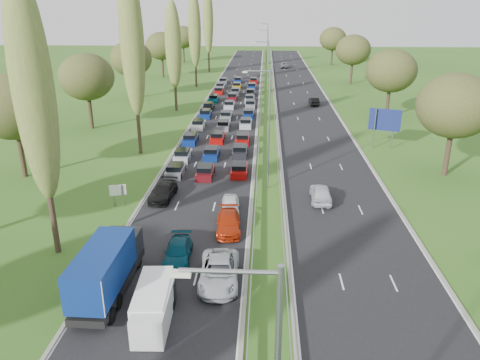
# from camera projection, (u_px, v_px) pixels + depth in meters

# --- Properties ---
(ground) EXTENTS (260.00, 260.00, 0.00)m
(ground) POSITION_uv_depth(u_px,v_px,m) (267.00, 110.00, 82.50)
(ground) COLOR #30581B
(ground) RESTS_ON ground
(near_carriageway) EXTENTS (10.50, 215.00, 0.04)m
(near_carriageway) POSITION_uv_depth(u_px,v_px,m) (230.00, 107.00, 85.17)
(near_carriageway) COLOR black
(near_carriageway) RESTS_ON ground
(far_carriageway) EXTENTS (10.50, 215.00, 0.04)m
(far_carriageway) POSITION_uv_depth(u_px,v_px,m) (305.00, 108.00, 84.50)
(far_carriageway) COLOR black
(far_carriageway) RESTS_ON ground
(central_reservation) EXTENTS (2.36, 215.00, 0.32)m
(central_reservation) POSITION_uv_depth(u_px,v_px,m) (267.00, 104.00, 84.64)
(central_reservation) COLOR gray
(central_reservation) RESTS_ON ground
(lamp_columns) EXTENTS (0.18, 140.18, 12.00)m
(lamp_columns) POSITION_uv_depth(u_px,v_px,m) (268.00, 78.00, 78.50)
(lamp_columns) COLOR gray
(lamp_columns) RESTS_ON ground
(poplar_row) EXTENTS (2.80, 127.80, 22.44)m
(poplar_row) POSITION_uv_depth(u_px,v_px,m) (159.00, 43.00, 67.86)
(poplar_row) COLOR #2D2116
(poplar_row) RESTS_ON ground
(woodland_left) EXTENTS (8.00, 166.00, 11.10)m
(woodland_left) POSITION_uv_depth(u_px,v_px,m) (78.00, 81.00, 64.88)
(woodland_left) COLOR #2D2116
(woodland_left) RESTS_ON ground
(woodland_right) EXTENTS (8.00, 153.00, 11.10)m
(woodland_right) POSITION_uv_depth(u_px,v_px,m) (406.00, 79.00, 66.35)
(woodland_right) COLOR #2D2116
(woodland_right) RESTS_ON ground
(traffic_queue_fill) EXTENTS (9.08, 68.17, 0.80)m
(traffic_queue_fill) POSITION_uv_depth(u_px,v_px,m) (228.00, 111.00, 80.37)
(traffic_queue_fill) COLOR slate
(traffic_queue_fill) RESTS_ON ground
(near_car_3) EXTENTS (2.36, 5.05, 1.43)m
(near_car_3) POSITION_uv_depth(u_px,v_px,m) (163.00, 192.00, 45.14)
(near_car_3) COLOR black
(near_car_3) RESTS_ON near_carriageway
(near_car_7) EXTENTS (2.08, 4.69, 1.34)m
(near_car_7) POSITION_uv_depth(u_px,v_px,m) (178.00, 252.00, 34.28)
(near_car_7) COLOR #053A4F
(near_car_7) RESTS_ON near_carriageway
(near_car_9) EXTENTS (1.63, 4.27, 1.39)m
(near_car_9) POSITION_uv_depth(u_px,v_px,m) (222.00, 273.00, 31.53)
(near_car_9) COLOR black
(near_car_9) RESTS_ON near_carriageway
(near_car_10) EXTENTS (2.83, 5.77, 1.58)m
(near_car_10) POSITION_uv_depth(u_px,v_px,m) (219.00, 272.00, 31.53)
(near_car_10) COLOR #AFB6B9
(near_car_10) RESTS_ON near_carriageway
(near_car_11) EXTENTS (2.30, 4.96, 1.40)m
(near_car_11) POSITION_uv_depth(u_px,v_px,m) (228.00, 223.00, 38.75)
(near_car_11) COLOR #AE270A
(near_car_11) RESTS_ON near_carriageway
(near_car_12) EXTENTS (1.86, 4.07, 1.36)m
(near_car_12) POSITION_uv_depth(u_px,v_px,m) (230.00, 205.00, 42.23)
(near_car_12) COLOR silver
(near_car_12) RESTS_ON near_carriageway
(far_car_0) EXTENTS (1.97, 4.74, 1.61)m
(far_car_0) POSITION_uv_depth(u_px,v_px,m) (321.00, 193.00, 44.54)
(far_car_0) COLOR silver
(far_car_0) RESTS_ON far_carriageway
(far_car_1) EXTENTS (1.75, 4.37, 1.41)m
(far_car_1) POSITION_uv_depth(u_px,v_px,m) (314.00, 101.00, 86.68)
(far_car_1) COLOR black
(far_car_1) RESTS_ON far_carriageway
(far_car_2) EXTENTS (2.76, 5.58, 1.52)m
(far_car_2) POSITION_uv_depth(u_px,v_px,m) (285.00, 65.00, 136.58)
(far_car_2) COLOR slate
(far_car_2) RESTS_ON far_carriageway
(blue_lorry) EXTENTS (2.40, 8.64, 3.65)m
(blue_lorry) POSITION_uv_depth(u_px,v_px,m) (108.00, 267.00, 29.99)
(blue_lorry) COLOR black
(blue_lorry) RESTS_ON near_carriageway
(white_van_front) EXTENTS (1.91, 4.87, 1.96)m
(white_van_front) POSITION_uv_depth(u_px,v_px,m) (154.00, 299.00, 28.36)
(white_van_front) COLOR white
(white_van_front) RESTS_ON near_carriageway
(white_van_rear) EXTENTS (1.84, 4.70, 1.89)m
(white_van_rear) POSITION_uv_depth(u_px,v_px,m) (155.00, 309.00, 27.44)
(white_van_rear) COLOR silver
(white_van_rear) RESTS_ON near_carriageway
(info_sign) EXTENTS (1.46, 0.54, 2.10)m
(info_sign) POSITION_uv_depth(u_px,v_px,m) (118.00, 192.00, 43.25)
(info_sign) COLOR gray
(info_sign) RESTS_ON ground
(direction_sign) EXTENTS (3.79, 1.46, 5.20)m
(direction_sign) POSITION_uv_depth(u_px,v_px,m) (385.00, 122.00, 59.75)
(direction_sign) COLOR gray
(direction_sign) RESTS_ON ground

